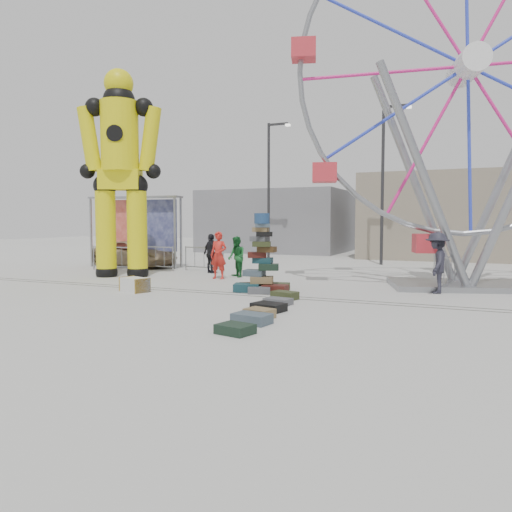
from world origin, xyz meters
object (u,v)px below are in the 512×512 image
at_px(steamer_trunk, 135,285).
at_px(pedestrian_grey, 437,263).
at_px(lamp_post_right, 385,176).
at_px(crash_test_dummy, 120,165).
at_px(barricade_dummy_a, 112,258).
at_px(barricade_dummy_b, 156,258).
at_px(parked_suv, 135,254).
at_px(lamp_post_left, 270,183).
at_px(pedestrian_green, 237,257).
at_px(pedestrian_black, 211,254).
at_px(pedestrian_red, 219,255).
at_px(banner_scaffold, 135,214).
at_px(barricade_dummy_c, 204,259).
at_px(suitcase_tower, 262,270).
at_px(barricade_wheel_back, 438,261).
at_px(ferris_wheel, 467,95).
at_px(barricade_wheel_front, 448,273).

relative_size(steamer_trunk, pedestrian_grey, 0.50).
distance_m(lamp_post_right, steamer_trunk, 14.78).
bearing_deg(crash_test_dummy, barricade_dummy_a, 113.52).
height_order(crash_test_dummy, barricade_dummy_b, crash_test_dummy).
bearing_deg(parked_suv, lamp_post_left, -14.28).
bearing_deg(pedestrian_green, pedestrian_black, -168.26).
xyz_separation_m(pedestrian_red, pedestrian_grey, (7.94, -0.74, 0.03)).
distance_m(banner_scaffold, barricade_dummy_b, 2.82).
relative_size(barricade_dummy_c, parked_suv, 0.44).
height_order(suitcase_tower, barricade_wheel_back, suitcase_tower).
bearing_deg(ferris_wheel, banner_scaffold, 156.03).
height_order(banner_scaffold, barricade_wheel_back, banner_scaffold).
height_order(banner_scaffold, pedestrian_grey, banner_scaffold).
distance_m(barricade_wheel_back, pedestrian_black, 9.61).
bearing_deg(ferris_wheel, pedestrian_grey, -129.06).
xyz_separation_m(steamer_trunk, barricade_dummy_a, (-5.10, 5.15, 0.33)).
relative_size(steamer_trunk, barricade_dummy_c, 0.47).
distance_m(banner_scaffold, steamer_trunk, 9.03).
bearing_deg(lamp_post_right, pedestrian_green, -118.67).
distance_m(banner_scaffold, pedestrian_green, 6.94).
height_order(barricade_dummy_b, pedestrian_red, pedestrian_red).
height_order(pedestrian_black, pedestrian_grey, pedestrian_grey).
distance_m(suitcase_tower, pedestrian_red, 3.77).
xyz_separation_m(crash_test_dummy, barricade_wheel_back, (11.53, 6.22, -3.88)).
xyz_separation_m(lamp_post_left, crash_test_dummy, (-1.70, -11.69, -0.06)).
distance_m(lamp_post_right, ferris_wheel, 9.00).
height_order(barricade_dummy_a, barricade_wheel_front, same).
bearing_deg(pedestrian_red, lamp_post_left, 99.36).
bearing_deg(lamp_post_right, lamp_post_left, 164.05).
height_order(ferris_wheel, pedestrian_black, ferris_wheel).
distance_m(barricade_dummy_a, barricade_wheel_front, 14.14).
height_order(lamp_post_right, barricade_wheel_front, lamp_post_right).
height_order(suitcase_tower, barricade_dummy_c, suitcase_tower).
relative_size(lamp_post_left, parked_suv, 1.77).
height_order(crash_test_dummy, pedestrian_grey, crash_test_dummy).
bearing_deg(banner_scaffold, crash_test_dummy, -67.54).
distance_m(pedestrian_green, pedestrian_grey, 7.71).
distance_m(steamer_trunk, pedestrian_grey, 9.41).
bearing_deg(barricade_dummy_c, lamp_post_right, 49.71).
distance_m(barricade_dummy_c, pedestrian_black, 0.91).
height_order(suitcase_tower, pedestrian_grey, suitcase_tower).
bearing_deg(parked_suv, lamp_post_right, -49.49).
distance_m(ferris_wheel, barricade_dummy_a, 15.63).
height_order(banner_scaffold, barricade_dummy_b, banner_scaffold).
bearing_deg(lamp_post_right, barricade_wheel_front, -68.23).
bearing_deg(suitcase_tower, lamp_post_left, 98.60).
relative_size(suitcase_tower, steamer_trunk, 2.62).
relative_size(crash_test_dummy, parked_suv, 1.85).
bearing_deg(barricade_dummy_c, pedestrian_grey, -11.66).
xyz_separation_m(lamp_post_right, ferris_wheel, (3.84, -7.94, 1.81)).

